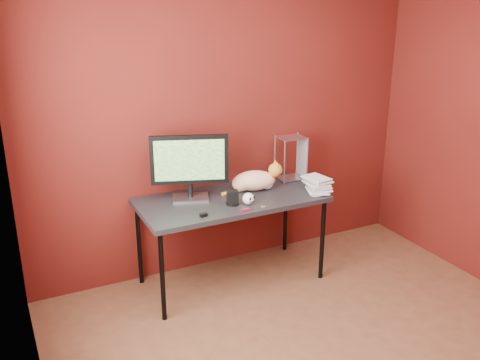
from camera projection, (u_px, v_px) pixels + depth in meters
name	position (u px, v px, depth m)	size (l,w,h in m)	color
room	(360.00, 157.00, 2.97)	(3.52, 3.52, 2.61)	brown
desk	(231.00, 204.00, 4.32)	(1.50, 0.70, 0.75)	black
monitor	(190.00, 164.00, 4.17)	(0.59, 0.28, 0.53)	#B8B9BE
cat	(255.00, 180.00, 4.44)	(0.53, 0.28, 0.25)	orange
skull_mug	(248.00, 199.00, 4.15)	(0.09, 0.10, 0.09)	white
speaker	(233.00, 198.00, 4.15)	(0.10, 0.10, 0.12)	black
book_stack	(312.00, 114.00, 4.21)	(0.23, 0.26, 1.31)	beige
wire_rack	(291.00, 158.00, 4.68)	(0.24, 0.20, 0.39)	#B8B9BE
pocket_knife	(245.00, 210.00, 4.05)	(0.07, 0.02, 0.01)	#A40C22
black_gadget	(204.00, 215.00, 3.94)	(0.05, 0.03, 0.03)	black
washer	(263.00, 207.00, 4.12)	(0.04, 0.04, 0.00)	#B8B9BE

